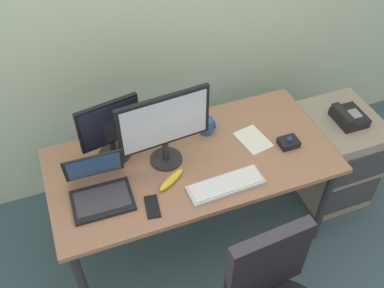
{
  "coord_description": "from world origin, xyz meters",
  "views": [
    {
      "loc": [
        -0.59,
        -1.58,
        2.52
      ],
      "look_at": [
        0.0,
        0.0,
        0.82
      ],
      "focal_mm": 41.45,
      "sensor_mm": 36.0,
      "label": 1
    }
  ],
  "objects_px": {
    "monitor_side": "(110,128)",
    "laptop": "(99,188)",
    "trackball_mouse": "(289,142)",
    "keyboard": "(226,185)",
    "paper_notepad": "(253,140)",
    "desk_phone": "(349,117)",
    "monitor_main": "(164,125)",
    "cell_phone": "(152,207)",
    "coffee_mug": "(207,126)",
    "file_cabinet": "(334,156)",
    "banana": "(171,180)"
  },
  "relations": [
    {
      "from": "monitor_side",
      "to": "laptop",
      "type": "xyz_separation_m",
      "value": [
        -0.13,
        -0.25,
        -0.15
      ]
    },
    {
      "from": "monitor_side",
      "to": "trackball_mouse",
      "type": "relative_size",
      "value": 3.42
    },
    {
      "from": "keyboard",
      "to": "paper_notepad",
      "type": "distance_m",
      "value": 0.39
    },
    {
      "from": "desk_phone",
      "to": "monitor_main",
      "type": "relative_size",
      "value": 0.4
    },
    {
      "from": "trackball_mouse",
      "to": "cell_phone",
      "type": "relative_size",
      "value": 0.77
    },
    {
      "from": "laptop",
      "to": "trackball_mouse",
      "type": "bearing_deg",
      "value": -1.24
    },
    {
      "from": "monitor_side",
      "to": "trackball_mouse",
      "type": "height_order",
      "value": "monitor_side"
    },
    {
      "from": "monitor_main",
      "to": "trackball_mouse",
      "type": "xyz_separation_m",
      "value": [
        0.7,
        -0.13,
        -0.24
      ]
    },
    {
      "from": "monitor_side",
      "to": "coffee_mug",
      "type": "height_order",
      "value": "monitor_side"
    },
    {
      "from": "desk_phone",
      "to": "trackball_mouse",
      "type": "xyz_separation_m",
      "value": [
        -0.47,
        -0.08,
        0.02
      ]
    },
    {
      "from": "laptop",
      "to": "paper_notepad",
      "type": "xyz_separation_m",
      "value": [
        0.92,
        0.08,
        -0.05
      ]
    },
    {
      "from": "desk_phone",
      "to": "monitor_main",
      "type": "height_order",
      "value": "monitor_main"
    },
    {
      "from": "trackball_mouse",
      "to": "coffee_mug",
      "type": "distance_m",
      "value": 0.48
    },
    {
      "from": "trackball_mouse",
      "to": "coffee_mug",
      "type": "height_order",
      "value": "coffee_mug"
    },
    {
      "from": "file_cabinet",
      "to": "monitor_side",
      "type": "bearing_deg",
      "value": 173.17
    },
    {
      "from": "monitor_main",
      "to": "paper_notepad",
      "type": "bearing_deg",
      "value": -3.44
    },
    {
      "from": "file_cabinet",
      "to": "monitor_main",
      "type": "xyz_separation_m",
      "value": [
        -1.17,
        0.03,
        0.63
      ]
    },
    {
      "from": "cell_phone",
      "to": "banana",
      "type": "distance_m",
      "value": 0.19
    },
    {
      "from": "file_cabinet",
      "to": "trackball_mouse",
      "type": "height_order",
      "value": "trackball_mouse"
    },
    {
      "from": "monitor_side",
      "to": "paper_notepad",
      "type": "height_order",
      "value": "monitor_side"
    },
    {
      "from": "paper_notepad",
      "to": "keyboard",
      "type": "bearing_deg",
      "value": -137.87
    },
    {
      "from": "paper_notepad",
      "to": "cell_phone",
      "type": "height_order",
      "value": "paper_notepad"
    },
    {
      "from": "desk_phone",
      "to": "banana",
      "type": "xyz_separation_m",
      "value": [
        -1.19,
        -0.11,
        0.02
      ]
    },
    {
      "from": "file_cabinet",
      "to": "monitor_side",
      "type": "relative_size",
      "value": 1.78
    },
    {
      "from": "laptop",
      "to": "cell_phone",
      "type": "relative_size",
      "value": 2.23
    },
    {
      "from": "monitor_main",
      "to": "trackball_mouse",
      "type": "relative_size",
      "value": 4.59
    },
    {
      "from": "keyboard",
      "to": "trackball_mouse",
      "type": "bearing_deg",
      "value": 18.9
    },
    {
      "from": "file_cabinet",
      "to": "banana",
      "type": "height_order",
      "value": "banana"
    },
    {
      "from": "banana",
      "to": "keyboard",
      "type": "bearing_deg",
      "value": -26.76
    },
    {
      "from": "laptop",
      "to": "banana",
      "type": "relative_size",
      "value": 1.67
    },
    {
      "from": "monitor_main",
      "to": "monitor_side",
      "type": "xyz_separation_m",
      "value": [
        -0.26,
        0.14,
        -0.06
      ]
    },
    {
      "from": "coffee_mug",
      "to": "paper_notepad",
      "type": "bearing_deg",
      "value": -36.43
    },
    {
      "from": "banana",
      "to": "cell_phone",
      "type": "bearing_deg",
      "value": -139.45
    },
    {
      "from": "coffee_mug",
      "to": "keyboard",
      "type": "bearing_deg",
      "value": -98.55
    },
    {
      "from": "paper_notepad",
      "to": "banana",
      "type": "distance_m",
      "value": 0.56
    },
    {
      "from": "monitor_main",
      "to": "monitor_side",
      "type": "bearing_deg",
      "value": 152.04
    },
    {
      "from": "desk_phone",
      "to": "laptop",
      "type": "xyz_separation_m",
      "value": [
        -1.56,
        -0.06,
        0.05
      ]
    },
    {
      "from": "file_cabinet",
      "to": "cell_phone",
      "type": "height_order",
      "value": "cell_phone"
    },
    {
      "from": "file_cabinet",
      "to": "paper_notepad",
      "type": "bearing_deg",
      "value": 179.84
    },
    {
      "from": "file_cabinet",
      "to": "laptop",
      "type": "distance_m",
      "value": 1.63
    },
    {
      "from": "desk_phone",
      "to": "cell_phone",
      "type": "height_order",
      "value": "desk_phone"
    },
    {
      "from": "laptop",
      "to": "trackball_mouse",
      "type": "height_order",
      "value": "laptop"
    },
    {
      "from": "monitor_side",
      "to": "cell_phone",
      "type": "xyz_separation_m",
      "value": [
        0.09,
        -0.42,
        -0.2
      ]
    },
    {
      "from": "monitor_side",
      "to": "banana",
      "type": "xyz_separation_m",
      "value": [
        0.24,
        -0.3,
        -0.19
      ]
    },
    {
      "from": "laptop",
      "to": "coffee_mug",
      "type": "xyz_separation_m",
      "value": [
        0.69,
        0.24,
        -0.0
      ]
    },
    {
      "from": "monitor_side",
      "to": "cell_phone",
      "type": "bearing_deg",
      "value": -77.64
    },
    {
      "from": "paper_notepad",
      "to": "trackball_mouse",
      "type": "bearing_deg",
      "value": -30.36
    },
    {
      "from": "trackball_mouse",
      "to": "paper_notepad",
      "type": "distance_m",
      "value": 0.2
    },
    {
      "from": "trackball_mouse",
      "to": "desk_phone",
      "type": "bearing_deg",
      "value": 10.16
    },
    {
      "from": "keyboard",
      "to": "paper_notepad",
      "type": "height_order",
      "value": "keyboard"
    }
  ]
}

